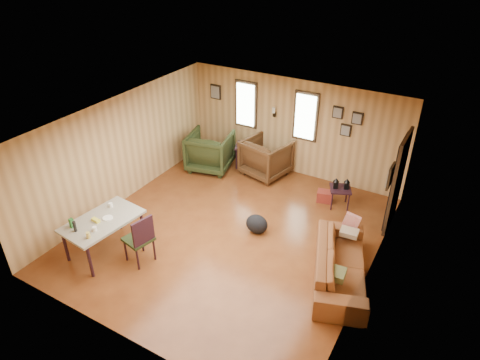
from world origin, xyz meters
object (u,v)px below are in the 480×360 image
object	(u,v)px
recliner_green	(210,149)
end_table	(247,152)
sofa	(341,259)
recliner_brown	(266,156)
side_table	(341,187)
dining_table	(102,223)

from	to	relation	value
recliner_green	end_table	world-z (taller)	recliner_green
sofa	recliner_brown	distance (m)	3.88
recliner_green	side_table	distance (m)	3.44
end_table	side_table	size ratio (longest dim) A/B	1.02
recliner_brown	dining_table	size ratio (longest dim) A/B	0.69
sofa	dining_table	size ratio (longest dim) A/B	1.45
dining_table	recliner_brown	bearing A→B (deg)	79.23
sofa	recliner_brown	size ratio (longest dim) A/B	2.11
recliner_brown	dining_table	xyz separation A→B (m)	(-1.29, -4.18, 0.14)
sofa	end_table	size ratio (longest dim) A/B	3.01
end_table	side_table	xyz separation A→B (m)	(2.68, -0.61, 0.08)
recliner_green	dining_table	bearing A→B (deg)	78.12
end_table	dining_table	bearing A→B (deg)	-98.82
side_table	dining_table	xyz separation A→B (m)	(-3.35, -3.71, 0.17)
sofa	end_table	bearing A→B (deg)	31.83
side_table	recliner_green	bearing A→B (deg)	179.20
sofa	side_table	bearing A→B (deg)	0.01
end_table	dining_table	distance (m)	4.38
sofa	side_table	size ratio (longest dim) A/B	3.06
recliner_brown	end_table	bearing A→B (deg)	-0.11
recliner_brown	recliner_green	distance (m)	1.44
sofa	dining_table	distance (m)	4.38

